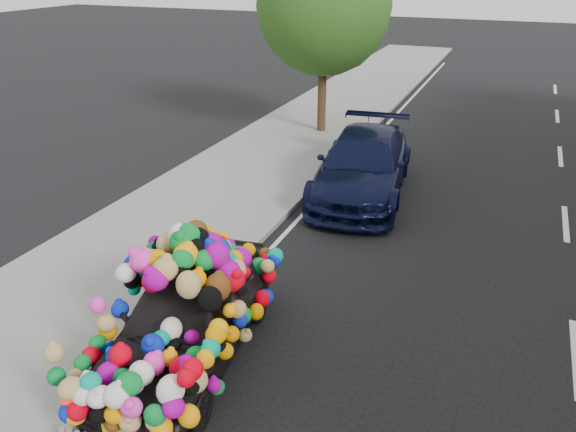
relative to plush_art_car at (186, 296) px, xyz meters
name	(u,v)px	position (x,y,z in m)	size (l,w,h in m)	color
ground	(345,305)	(1.75, 2.12, -1.02)	(100.00, 100.00, 0.00)	black
sidewalk	(137,255)	(-2.55, 2.12, -0.96)	(4.00, 60.00, 0.12)	gray
kerb	(224,275)	(-0.60, 2.12, -0.96)	(0.15, 60.00, 0.13)	gray
lane_markings	(576,357)	(5.35, 2.12, -1.02)	(6.00, 50.00, 0.01)	silver
tree_near_sidewalk	(324,6)	(-2.05, 11.62, 3.00)	(4.20, 4.20, 6.13)	#332114
plush_art_car	(186,296)	(0.00, 0.00, 0.00)	(2.50, 4.42, 2.01)	black
navy_sedan	(363,165)	(0.64, 7.10, -0.27)	(2.10, 5.17, 1.50)	black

